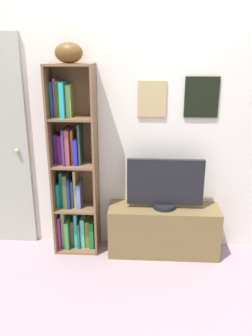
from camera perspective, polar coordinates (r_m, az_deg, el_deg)
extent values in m
cube|color=gray|center=(2.89, 0.58, -23.55)|extent=(5.20, 5.20, 0.04)
cube|color=silver|center=(3.34, 1.60, 6.24)|extent=(4.80, 0.06, 2.40)
cube|color=tan|center=(3.25, 4.24, 11.22)|extent=(0.26, 0.02, 0.33)
cube|color=#C2B797|center=(3.24, 4.24, 11.21)|extent=(0.21, 0.01, 0.28)
cube|color=black|center=(3.28, 12.26, 11.24)|extent=(0.31, 0.02, 0.37)
cube|color=slate|center=(3.28, 12.27, 11.22)|extent=(0.26, 0.01, 0.32)
cube|color=brown|center=(3.37, -11.82, 0.78)|extent=(0.02, 0.29, 1.81)
cube|color=brown|center=(3.29, -5.00, 0.67)|extent=(0.02, 0.29, 1.81)
cube|color=brown|center=(3.45, -8.00, 1.44)|extent=(0.42, 0.01, 1.81)
cube|color=brown|center=(3.70, -7.77, -12.59)|extent=(0.38, 0.28, 0.02)
cube|color=brown|center=(3.49, -8.09, -6.37)|extent=(0.38, 0.28, 0.02)
cube|color=brown|center=(3.32, -8.44, 0.56)|extent=(0.38, 0.28, 0.02)
cube|color=brown|center=(3.21, -8.82, 8.08)|extent=(0.38, 0.28, 0.02)
cube|color=brown|center=(3.16, -9.26, 16.35)|extent=(0.38, 0.28, 0.02)
cube|color=#BD2BAE|center=(3.67, -10.52, -9.80)|extent=(0.02, 0.21, 0.34)
cube|color=#78B366|center=(3.66, -9.96, -9.41)|extent=(0.03, 0.18, 0.38)
cube|color=#408040|center=(3.65, -9.36, -10.24)|extent=(0.04, 0.23, 0.29)
cube|color=brown|center=(3.68, -8.54, -10.15)|extent=(0.04, 0.15, 0.27)
cube|color=#31AFB5|center=(3.64, -8.00, -9.64)|extent=(0.03, 0.18, 0.36)
cube|color=#1E5844|center=(3.65, -7.53, -10.40)|extent=(0.02, 0.20, 0.27)
cube|color=#5AC9BA|center=(3.64, -6.94, -10.07)|extent=(0.04, 0.18, 0.31)
cube|color=olive|center=(3.65, -6.19, -10.23)|extent=(0.04, 0.17, 0.28)
cube|color=#1D6E33|center=(3.63, -5.49, -10.37)|extent=(0.04, 0.20, 0.29)
cube|color=#188679|center=(3.51, -10.76, -4.04)|extent=(0.03, 0.18, 0.24)
cube|color=#0E5E40|center=(3.48, -10.22, -3.15)|extent=(0.03, 0.18, 0.36)
cube|color=#464C2E|center=(3.46, -9.61, -3.42)|extent=(0.04, 0.21, 0.34)
cube|color=navy|center=(3.46, -9.06, -3.74)|extent=(0.02, 0.21, 0.30)
cube|color=#3C4464|center=(3.47, -8.58, -3.90)|extent=(0.02, 0.18, 0.27)
cube|color=tan|center=(3.45, -8.17, -3.08)|extent=(0.02, 0.17, 0.37)
cube|color=#6375B7|center=(3.46, -7.55, -4.20)|extent=(0.04, 0.20, 0.24)
cube|color=#321458|center=(3.37, -11.12, 3.30)|extent=(0.04, 0.16, 0.28)
cube|color=#73166C|center=(3.35, -10.39, 3.19)|extent=(0.04, 0.18, 0.27)
cube|color=#3D2D5C|center=(3.31, -9.89, 3.63)|extent=(0.02, 0.23, 0.34)
cube|color=#974552|center=(3.31, -9.31, 3.60)|extent=(0.04, 0.22, 0.33)
cube|color=#C88136|center=(3.32, -8.58, 3.62)|extent=(0.02, 0.17, 0.32)
cube|color=#2B21CA|center=(3.31, -8.01, 2.90)|extent=(0.04, 0.21, 0.25)
cube|color=#2E5049|center=(3.29, -7.45, 4.04)|extent=(0.02, 0.19, 0.38)
cube|color=navy|center=(3.28, -11.80, 11.03)|extent=(0.03, 0.16, 0.31)
cube|color=#863691|center=(3.27, -11.26, 11.29)|extent=(0.02, 0.16, 0.34)
cube|color=#2D6B11|center=(3.25, -10.72, 11.12)|extent=(0.04, 0.18, 0.32)
cube|color=#25A9BF|center=(3.22, -10.09, 11.04)|extent=(0.04, 0.23, 0.31)
cube|color=#91B65B|center=(3.24, -9.13, 10.86)|extent=(0.04, 0.18, 0.28)
ellipsoid|color=brown|center=(3.16, -9.35, 18.10)|extent=(0.27, 0.20, 0.17)
cube|color=brown|center=(3.50, 6.13, -10.05)|extent=(1.07, 0.34, 0.49)
cube|color=brown|center=(3.36, 6.25, -11.40)|extent=(0.96, 0.01, 0.31)
cylinder|color=black|center=(3.38, 6.29, -6.14)|extent=(0.22, 0.22, 0.04)
cube|color=black|center=(3.29, 6.44, -2.30)|extent=(0.72, 0.04, 0.45)
cube|color=#1E2F41|center=(3.27, 6.45, -2.38)|extent=(0.68, 0.01, 0.41)
sphere|color=tan|center=(3.52, -17.39, 2.71)|extent=(0.04, 0.04, 0.04)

